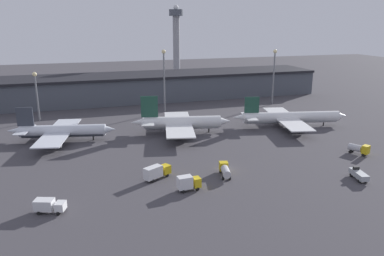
# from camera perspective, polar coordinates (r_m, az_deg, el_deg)

# --- Properties ---
(ground) EXTENTS (600.00, 600.00, 0.00)m
(ground) POSITION_cam_1_polar(r_m,az_deg,el_deg) (105.31, 5.35, -6.30)
(ground) COLOR #423F44
(terminal_building) EXTENTS (177.95, 28.95, 13.31)m
(terminal_building) POSITION_cam_1_polar(r_m,az_deg,el_deg) (199.18, -6.13, 6.35)
(terminal_building) COLOR #4C515B
(terminal_building) RESTS_ON ground
(airplane_0) EXTENTS (36.35, 35.16, 12.09)m
(airplane_0) POSITION_cam_1_polar(r_m,az_deg,el_deg) (135.63, -19.26, -0.46)
(airplane_0) COLOR silver
(airplane_0) RESTS_ON ground
(airplane_1) EXTENTS (36.81, 36.81, 14.05)m
(airplane_1) POSITION_cam_1_polar(r_m,az_deg,el_deg) (136.93, -1.69, 0.79)
(airplane_1) COLOR white
(airplane_1) RESTS_ON ground
(airplane_2) EXTENTS (45.60, 37.45, 12.07)m
(airplane_2) POSITION_cam_1_polar(r_m,az_deg,el_deg) (150.57, 14.71, 1.54)
(airplane_2) COLOR white
(airplane_2) RESTS_ON ground
(service_vehicle_0) EXTENTS (6.93, 4.54, 3.06)m
(service_vehicle_0) POSITION_cam_1_polar(r_m,az_deg,el_deg) (87.61, -20.99, -10.94)
(service_vehicle_0) COLOR white
(service_vehicle_0) RESTS_ON ground
(service_vehicle_1) EXTENTS (7.94, 5.73, 3.75)m
(service_vehicle_1) POSITION_cam_1_polar(r_m,az_deg,el_deg) (98.40, -5.43, -6.65)
(service_vehicle_1) COLOR gold
(service_vehicle_1) RESTS_ON ground
(service_vehicle_2) EXTENTS (4.77, 6.49, 3.27)m
(service_vehicle_2) POSITION_cam_1_polar(r_m,az_deg,el_deg) (126.95, 24.10, -2.89)
(service_vehicle_2) COLOR gold
(service_vehicle_2) RESTS_ON ground
(service_vehicle_3) EXTENTS (3.78, 7.52, 2.96)m
(service_vehicle_3) POSITION_cam_1_polar(r_m,az_deg,el_deg) (100.45, 5.05, -6.37)
(service_vehicle_3) COLOR gold
(service_vehicle_3) RESTS_ON ground
(service_vehicle_4) EXTENTS (3.52, 6.80, 2.92)m
(service_vehicle_4) POSITION_cam_1_polar(r_m,az_deg,el_deg) (107.30, 24.06, -6.47)
(service_vehicle_4) COLOR #9EA3A8
(service_vehicle_4) RESTS_ON ground
(service_vehicle_5) EXTENTS (5.87, 2.75, 3.79)m
(service_vehicle_5) POSITION_cam_1_polar(r_m,az_deg,el_deg) (91.73, -0.61, -8.32)
(service_vehicle_5) COLOR gold
(service_vehicle_5) RESTS_ON ground
(lamp_post_0) EXTENTS (1.80, 1.80, 20.16)m
(lamp_post_0) POSITION_cam_1_polar(r_m,az_deg,el_deg) (164.57, -22.65, 5.47)
(lamp_post_0) COLOR slate
(lamp_post_0) RESTS_ON ground
(lamp_post_1) EXTENTS (1.80, 1.80, 27.85)m
(lamp_post_1) POSITION_cam_1_polar(r_m,az_deg,el_deg) (167.55, -4.28, 8.30)
(lamp_post_1) COLOR slate
(lamp_post_1) RESTS_ON ground
(lamp_post_2) EXTENTS (1.80, 1.80, 26.68)m
(lamp_post_2) POSITION_cam_1_polar(r_m,az_deg,el_deg) (187.71, 12.39, 8.61)
(lamp_post_2) COLOR slate
(lamp_post_2) RESTS_ON ground
(control_tower) EXTENTS (9.00, 9.00, 49.68)m
(control_tower) POSITION_cam_1_polar(r_m,az_deg,el_deg) (249.95, -2.40, 13.43)
(control_tower) COLOR #99999E
(control_tower) RESTS_ON ground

